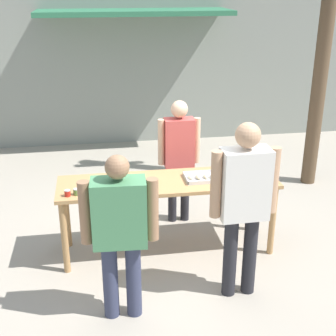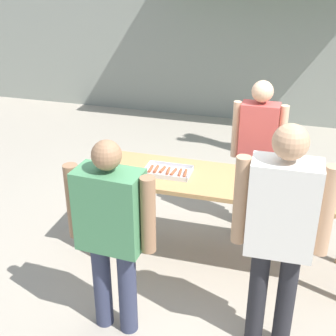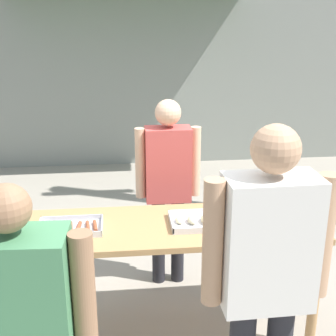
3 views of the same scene
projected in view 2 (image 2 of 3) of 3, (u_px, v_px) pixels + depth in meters
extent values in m
plane|color=#A39989|center=(215.00, 259.00, 4.46)|extent=(24.00, 24.00, 0.00)
cube|color=tan|center=(220.00, 181.00, 4.09)|extent=(2.39, 0.67, 0.04)
cylinder|color=tan|center=(92.00, 220.00, 4.33)|extent=(0.07, 0.07, 0.82)
cylinder|color=tan|center=(113.00, 193.00, 4.79)|extent=(0.07, 0.07, 0.82)
cube|color=silver|center=(168.00, 173.00, 4.19)|extent=(0.42, 0.26, 0.01)
cube|color=silver|center=(164.00, 177.00, 4.07)|extent=(0.42, 0.01, 0.03)
cube|color=silver|center=(172.00, 165.00, 4.29)|extent=(0.42, 0.01, 0.03)
cube|color=silver|center=(146.00, 168.00, 4.23)|extent=(0.01, 0.26, 0.03)
cube|color=silver|center=(190.00, 173.00, 4.13)|extent=(0.01, 0.26, 0.03)
cylinder|color=#A34C2D|center=(151.00, 169.00, 4.21)|extent=(0.04, 0.13, 0.03)
cylinder|color=#A34C2D|center=(156.00, 169.00, 4.21)|extent=(0.03, 0.13, 0.03)
cylinder|color=#A34C2D|center=(162.00, 170.00, 4.20)|extent=(0.04, 0.12, 0.03)
cylinder|color=#A34C2D|center=(168.00, 171.00, 4.18)|extent=(0.04, 0.13, 0.03)
cylinder|color=#A34C2D|center=(173.00, 172.00, 4.16)|extent=(0.04, 0.13, 0.03)
cylinder|color=#A34C2D|center=(180.00, 173.00, 4.15)|extent=(0.04, 0.14, 0.02)
cylinder|color=#A34C2D|center=(185.00, 173.00, 4.14)|extent=(0.04, 0.14, 0.03)
cube|color=silver|center=(268.00, 185.00, 3.97)|extent=(0.46, 0.30, 0.01)
cube|color=silver|center=(267.00, 191.00, 3.83)|extent=(0.46, 0.01, 0.03)
cube|color=silver|center=(270.00, 176.00, 4.08)|extent=(0.46, 0.01, 0.03)
cube|color=silver|center=(242.00, 180.00, 4.02)|extent=(0.01, 0.30, 0.03)
cube|color=silver|center=(296.00, 187.00, 3.90)|extent=(0.01, 0.30, 0.03)
ellipsoid|color=beige|center=(249.00, 180.00, 4.01)|extent=(0.06, 0.10, 0.04)
ellipsoid|color=beige|center=(259.00, 182.00, 3.98)|extent=(0.07, 0.11, 0.04)
ellipsoid|color=beige|center=(269.00, 183.00, 3.96)|extent=(0.06, 0.12, 0.04)
ellipsoid|color=beige|center=(279.00, 184.00, 3.93)|extent=(0.07, 0.12, 0.05)
ellipsoid|color=beige|center=(289.00, 186.00, 3.92)|extent=(0.05, 0.11, 0.04)
cylinder|color=#B22319|center=(97.00, 172.00, 4.14)|extent=(0.06, 0.06, 0.06)
cylinder|color=#B2B2B7|center=(97.00, 168.00, 4.13)|extent=(0.06, 0.06, 0.01)
cylinder|color=#567A38|center=(107.00, 172.00, 4.14)|extent=(0.06, 0.06, 0.06)
cylinder|color=#B2B2B7|center=(107.00, 169.00, 4.12)|extent=(0.06, 0.06, 0.01)
cylinder|color=#232328|center=(245.00, 193.00, 4.85)|extent=(0.11, 0.11, 0.76)
cylinder|color=#232328|center=(261.00, 195.00, 4.81)|extent=(0.11, 0.11, 0.76)
cube|color=#C64C47|center=(259.00, 133.00, 4.53)|extent=(0.36, 0.20, 0.60)
sphere|color=#DBAD89|center=(263.00, 91.00, 4.34)|extent=(0.21, 0.21, 0.21)
cylinder|color=#DBAD89|center=(236.00, 129.00, 4.58)|extent=(0.08, 0.08, 0.57)
cylinder|color=#DBAD89|center=(282.00, 134.00, 4.47)|extent=(0.08, 0.08, 0.57)
cylinder|color=#333851|center=(128.00, 290.00, 3.51)|extent=(0.14, 0.14, 0.76)
cylinder|color=#333851|center=(102.00, 284.00, 3.57)|extent=(0.14, 0.14, 0.76)
cube|color=#478456|center=(110.00, 210.00, 3.24)|extent=(0.48, 0.28, 0.60)
sphere|color=#936B4C|center=(106.00, 155.00, 3.06)|extent=(0.21, 0.21, 0.21)
cylinder|color=#936B4C|center=(148.00, 215.00, 3.15)|extent=(0.10, 0.10, 0.57)
cylinder|color=#936B4C|center=(73.00, 201.00, 3.32)|extent=(0.10, 0.10, 0.57)
cylinder|color=#232328|center=(285.00, 301.00, 3.34)|extent=(0.13, 0.13, 0.84)
cylinder|color=#232328|center=(257.00, 296.00, 3.38)|extent=(0.13, 0.13, 0.84)
cube|color=silver|center=(282.00, 208.00, 3.03)|extent=(0.45, 0.25, 0.67)
sphere|color=tan|center=(291.00, 142.00, 2.83)|extent=(0.23, 0.23, 0.23)
cylinder|color=tan|center=(327.00, 211.00, 2.96)|extent=(0.10, 0.10, 0.63)
cylinder|color=tan|center=(241.00, 201.00, 3.08)|extent=(0.10, 0.10, 0.63)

